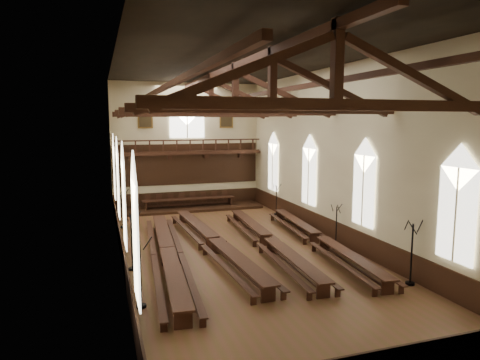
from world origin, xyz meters
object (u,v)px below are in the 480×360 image
(high_table, at_px, (189,200))
(refectory_row_a, at_px, (168,251))
(refectory_row_c, at_px, (269,240))
(candelabrum_left_far, at_px, (123,216))
(refectory_row_d, at_px, (320,238))
(candelabrum_right_near, at_px, (411,265))
(candelabrum_left_near, at_px, (141,286))
(dais, at_px, (189,208))
(candelabrum_right_mid, at_px, (336,233))
(candelabrum_left_mid, at_px, (132,252))
(refectory_row_b, at_px, (214,241))
(candelabrum_right_far, at_px, (276,205))

(high_table, bearing_deg, refectory_row_a, -106.17)
(refectory_row_c, distance_m, candelabrum_left_far, 10.36)
(refectory_row_c, xyz_separation_m, refectory_row_d, (2.82, -0.56, -0.01))
(refectory_row_a, height_order, candelabrum_right_near, candelabrum_right_near)
(candelabrum_left_near, bearing_deg, dais, 72.83)
(candelabrum_left_far, relative_size, candelabrum_right_mid, 1.08)
(refectory_row_a, distance_m, refectory_row_c, 5.59)
(candelabrum_left_mid, height_order, candelabrum_right_near, candelabrum_right_near)
(refectory_row_b, height_order, refectory_row_c, refectory_row_b)
(dais, xyz_separation_m, candelabrum_right_near, (5.77, -18.53, 0.76))
(candelabrum_left_far, relative_size, candelabrum_right_near, 0.91)
(refectory_row_a, xyz_separation_m, candelabrum_right_near, (9.37, -6.13, 0.28))
(candelabrum_left_near, distance_m, candelabrum_right_far, 17.32)
(refectory_row_c, xyz_separation_m, candelabrum_left_near, (-7.30, -5.38, 0.29))
(candelabrum_right_far, bearing_deg, candelabrum_left_near, -129.86)
(candelabrum_left_far, distance_m, candelabrum_right_far, 11.11)
(high_table, relative_size, candelabrum_right_mid, 3.08)
(refectory_row_d, relative_size, candelabrum_left_near, 5.26)
(high_table, height_order, candelabrum_left_far, candelabrum_left_far)
(refectory_row_a, bearing_deg, refectory_row_b, 21.63)
(candelabrum_left_far, bearing_deg, candelabrum_right_near, -51.62)
(refectory_row_a, relative_size, candelabrum_left_mid, 5.34)
(refectory_row_c, bearing_deg, refectory_row_d, -11.31)
(candelabrum_left_mid, distance_m, candelabrum_right_far, 14.30)
(high_table, height_order, candelabrum_right_far, candelabrum_right_far)
(high_table, relative_size, candelabrum_left_far, 2.85)
(candelabrum_left_mid, distance_m, candelabrum_right_near, 12.42)
(high_table, bearing_deg, refectory_row_b, -94.94)
(refectory_row_c, xyz_separation_m, candelabrum_right_far, (3.80, 7.92, 0.17))
(refectory_row_b, relative_size, candelabrum_right_mid, 6.17)
(high_table, xyz_separation_m, candelabrum_left_near, (-5.33, -17.24, 0.05))
(dais, bearing_deg, candelabrum_left_mid, -112.36)
(refectory_row_a, relative_size, dais, 1.30)
(dais, distance_m, candelabrum_left_mid, 14.03)
(refectory_row_a, height_order, candelabrum_left_near, candelabrum_left_near)
(refectory_row_d, height_order, candelabrum_left_near, candelabrum_left_near)
(high_table, distance_m, candelabrum_left_far, 6.98)
(refectory_row_c, xyz_separation_m, candelabrum_left_far, (-7.30, 7.36, 0.25))
(refectory_row_a, bearing_deg, refectory_row_d, -0.20)
(refectory_row_b, relative_size, candelabrum_left_near, 5.41)
(candelabrum_right_near, xyz_separation_m, candelabrum_right_mid, (0.00, 6.06, -0.13))
(dais, relative_size, candelabrum_right_far, 4.95)
(candelabrum_left_near, bearing_deg, candelabrum_right_near, -6.59)
(refectory_row_d, xyz_separation_m, candelabrum_left_far, (-10.12, 7.92, 0.25))
(candelabrum_left_far, xyz_separation_m, candelabrum_right_far, (11.10, 0.56, -0.08))
(candelabrum_left_mid, bearing_deg, candelabrum_left_near, -90.00)
(candelabrum_left_mid, xyz_separation_m, candelabrum_right_near, (11.10, -5.57, 0.01))
(refectory_row_a, xyz_separation_m, refectory_row_d, (8.38, -0.03, -0.05))
(refectory_row_d, bearing_deg, candelabrum_right_far, 83.39)
(refectory_row_c, distance_m, refectory_row_d, 2.88)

